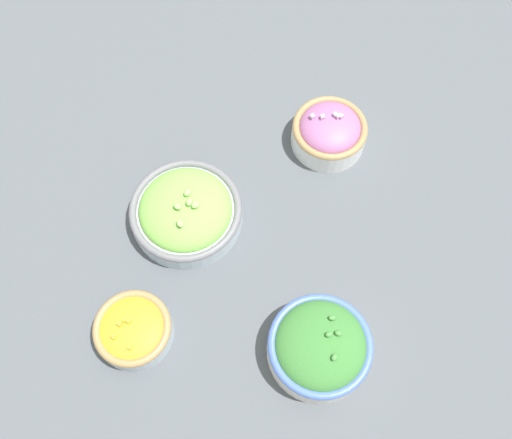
# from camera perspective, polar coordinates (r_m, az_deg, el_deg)

# --- Properties ---
(ground_plane) EXTENTS (3.00, 3.00, 0.00)m
(ground_plane) POSITION_cam_1_polar(r_m,az_deg,el_deg) (0.90, 0.00, -0.78)
(ground_plane) COLOR #4C5156
(bowl_red_onion) EXTENTS (0.12, 0.12, 0.07)m
(bowl_red_onion) POSITION_cam_1_polar(r_m,az_deg,el_deg) (0.96, 7.34, 8.73)
(bowl_red_onion) COLOR white
(bowl_red_onion) RESTS_ON ground_plane
(bowl_lettuce) EXTENTS (0.18, 0.18, 0.07)m
(bowl_lettuce) POSITION_cam_1_polar(r_m,az_deg,el_deg) (0.89, -7.02, 0.82)
(bowl_lettuce) COLOR #B2C1CC
(bowl_lettuce) RESTS_ON ground_plane
(bowl_broccoli) EXTENTS (0.15, 0.15, 0.08)m
(bowl_broccoli) POSITION_cam_1_polar(r_m,az_deg,el_deg) (0.82, 6.38, -12.53)
(bowl_broccoli) COLOR silver
(bowl_broccoli) RESTS_ON ground_plane
(bowl_squash) EXTENTS (0.11, 0.11, 0.05)m
(bowl_squash) POSITION_cam_1_polar(r_m,az_deg,el_deg) (0.85, -12.18, -10.69)
(bowl_squash) COLOR #B2C1CC
(bowl_squash) RESTS_ON ground_plane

